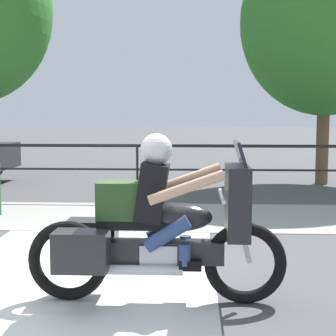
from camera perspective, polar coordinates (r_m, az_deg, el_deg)
ground_plane at (r=5.55m, az=-9.31°, el=-12.22°), size 120.00×120.00×0.00m
sidewalk_band at (r=8.79m, az=-4.59°, el=-5.29°), size 44.00×2.40×0.01m
crosswalk_band at (r=5.38m, az=-10.83°, el=-12.78°), size 2.94×6.00×0.01m
fence_railing at (r=10.29m, az=-3.43°, el=1.33°), size 36.00×0.05×1.12m
motorcycle at (r=4.72m, az=-1.38°, el=-6.56°), size 2.38×0.76×1.56m
tree_behind_sign at (r=13.36m, az=17.13°, el=15.28°), size 4.11×4.11×6.20m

